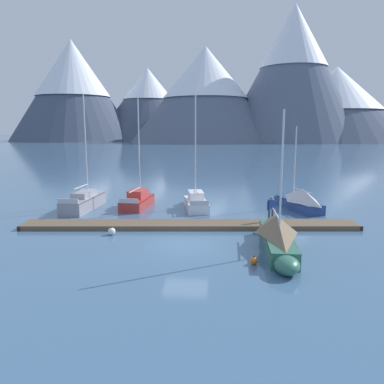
# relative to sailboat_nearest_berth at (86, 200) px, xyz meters

# --- Properties ---
(ground_plane) EXTENTS (700.00, 700.00, 0.00)m
(ground_plane) POSITION_rel_sailboat_nearest_berth_xyz_m (8.89, -9.49, -0.62)
(ground_plane) COLOR #426689
(mountain_west_summit) EXTENTS (65.04, 65.04, 51.19)m
(mountain_west_summit) POSITION_rel_sailboat_nearest_berth_xyz_m (-63.48, 168.71, 26.78)
(mountain_west_summit) COLOR #424C60
(mountain_west_summit) RESTS_ON ground
(mountain_central_massif) EXTENTS (60.95, 60.95, 38.91)m
(mountain_central_massif) POSITION_rel_sailboat_nearest_berth_xyz_m (-26.80, 183.82, 19.73)
(mountain_central_massif) COLOR #424C60
(mountain_central_massif) RESTS_ON ground
(mountain_shoulder_ridge) EXTENTS (72.00, 72.00, 44.65)m
(mountain_shoulder_ridge) POSITION_rel_sailboat_nearest_berth_xyz_m (5.70, 157.16, 23.22)
(mountain_shoulder_ridge) COLOR slate
(mountain_shoulder_ridge) RESTS_ON ground
(mountain_east_summit) EXTENTS (66.77, 66.77, 63.37)m
(mountain_east_summit) POSITION_rel_sailboat_nearest_berth_xyz_m (47.24, 159.01, 32.67)
(mountain_east_summit) COLOR slate
(mountain_east_summit) RESTS_ON ground
(mountain_rear_spur) EXTENTS (74.43, 74.43, 35.82)m
(mountain_rear_spur) POSITION_rel_sailboat_nearest_berth_xyz_m (69.41, 164.38, 18.61)
(mountain_rear_spur) COLOR #4C566B
(mountain_rear_spur) RESTS_ON ground
(dock) EXTENTS (22.04, 3.41, 0.30)m
(dock) POSITION_rel_sailboat_nearest_berth_xyz_m (8.89, -5.49, -0.48)
(dock) COLOR brown
(dock) RESTS_ON ground
(sailboat_nearest_berth) EXTENTS (2.05, 6.77, 9.15)m
(sailboat_nearest_berth) POSITION_rel_sailboat_nearest_berth_xyz_m (0.00, 0.00, 0.00)
(sailboat_nearest_berth) COLOR #93939E
(sailboat_nearest_berth) RESTS_ON ground
(sailboat_second_berth) EXTENTS (2.19, 5.98, 8.81)m
(sailboat_second_berth) POSITION_rel_sailboat_nearest_berth_xyz_m (4.19, 1.05, -0.07)
(sailboat_second_berth) COLOR #B2332D
(sailboat_second_berth) RESTS_ON ground
(sailboat_mid_dock_port) EXTENTS (2.37, 5.78, 8.99)m
(sailboat_mid_dock_port) POSITION_rel_sailboat_nearest_berth_xyz_m (8.92, 0.54, -0.07)
(sailboat_mid_dock_port) COLOR white
(sailboat_mid_dock_port) RESTS_ON ground
(sailboat_mid_dock_starboard) EXTENTS (1.79, 7.46, 7.36)m
(sailboat_mid_dock_starboard) POSITION_rel_sailboat_nearest_berth_xyz_m (13.84, -10.06, 0.22)
(sailboat_mid_dock_starboard) COLOR #336B56
(sailboat_mid_dock_starboard) RESTS_ON ground
(sailboat_far_berth) EXTENTS (3.34, 6.54, 6.61)m
(sailboat_far_berth) POSITION_rel_sailboat_nearest_berth_xyz_m (17.19, 0.58, 0.19)
(sailboat_far_berth) COLOR navy
(sailboat_far_berth) RESTS_ON ground
(person_on_dock) EXTENTS (0.56, 0.34, 1.69)m
(person_on_dock) POSITION_rel_sailboat_nearest_berth_xyz_m (14.23, -4.82, 0.64)
(person_on_dock) COLOR #384256
(person_on_dock) RESTS_ON dock
(mooring_buoy_channel_marker) EXTENTS (0.46, 0.46, 0.54)m
(mooring_buoy_channel_marker) POSITION_rel_sailboat_nearest_berth_xyz_m (4.23, -7.70, -0.39)
(mooring_buoy_channel_marker) COLOR white
(mooring_buoy_channel_marker) RESTS_ON ground
(mooring_buoy_inner_mooring) EXTENTS (0.36, 0.36, 0.44)m
(mooring_buoy_inner_mooring) POSITION_rel_sailboat_nearest_berth_xyz_m (12.38, -12.26, -0.44)
(mooring_buoy_inner_mooring) COLOR orange
(mooring_buoy_inner_mooring) RESTS_ON ground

